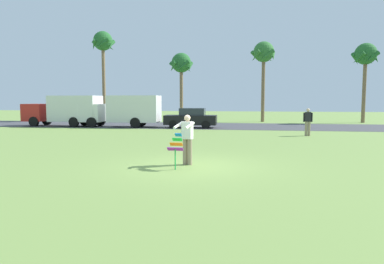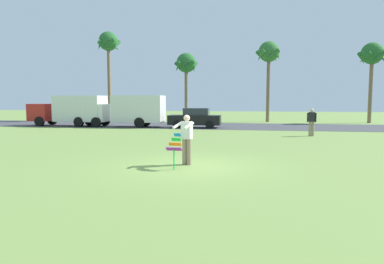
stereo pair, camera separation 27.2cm
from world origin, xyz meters
name	(u,v)px [view 2 (the right image)]	position (x,y,z in m)	size (l,w,h in m)	color
ground_plane	(191,166)	(0.00, 0.00, 0.00)	(120.00, 120.00, 0.00)	olive
road_strip	(231,126)	(0.00, 18.89, 0.01)	(120.00, 8.00, 0.01)	#424247
person_kite_flyer	(186,137)	(-0.20, 0.26, 0.95)	(0.69, 0.75, 1.73)	gray
kite_held	(175,145)	(-0.42, -0.50, 0.77)	(0.51, 0.63, 1.14)	blue
parked_truck_red_cab	(72,110)	(-13.60, 16.49, 1.41)	(6.75, 2.25, 2.62)	#B2231E
parked_truck_white_box	(129,110)	(-8.36, 16.49, 1.41)	(6.75, 2.24, 2.62)	silver
parked_car_black	(195,118)	(-2.73, 16.49, 0.77)	(4.24, 1.91, 1.60)	black
palm_tree_left_near	(108,46)	(-14.04, 25.55, 8.25)	(2.58, 2.71, 9.77)	brown
palm_tree_right_near	(186,65)	(-5.36, 25.96, 5.98)	(2.58, 2.71, 7.31)	brown
palm_tree_centre_far	(269,55)	(3.32, 25.63, 6.84)	(2.58, 2.71, 8.23)	brown
palm_tree_far_left	(372,57)	(13.14, 25.60, 6.45)	(2.58, 2.71, 7.82)	brown
person_walker_near	(312,121)	(5.56, 11.25, 0.93)	(0.57, 0.23, 1.73)	gray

